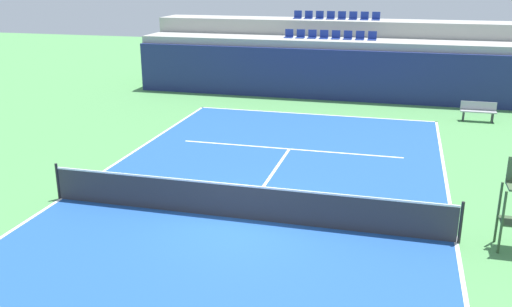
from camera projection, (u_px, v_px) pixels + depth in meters
ground_plane at (241, 219)px, 15.00m from camera, size 80.00×80.00×0.00m
court_surface at (241, 219)px, 15.00m from camera, size 11.00×24.00×0.01m
baseline_far at (313, 114)px, 25.99m from camera, size 11.00×0.10×0.00m
sideline_left at (61, 198)px, 16.32m from camera, size 0.10×24.00×0.00m
sideline_right at (456, 242)px, 13.67m from camera, size 0.10×24.00×0.00m
service_line_far at (289, 149)px, 20.88m from camera, size 8.26×0.10×0.00m
centre_service_line at (269, 178)px, 17.94m from camera, size 0.10×6.40×0.00m
back_wall at (325, 75)px, 28.65m from camera, size 20.24×0.30×2.57m
stands_tier_lower at (328, 67)px, 29.83m from camera, size 20.24×2.40×2.95m
stands_tier_upper at (334, 53)px, 31.92m from camera, size 20.24×2.40×3.76m
seating_row_lower at (330, 36)px, 29.43m from camera, size 4.81×0.44×0.44m
seating_row_upper at (336, 17)px, 31.39m from camera, size 4.81×0.44×0.44m
tennis_net at (241, 201)px, 14.84m from camera, size 11.08×0.08×1.07m
player_bench at (478, 110)px, 24.70m from camera, size 1.50×0.40×0.85m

